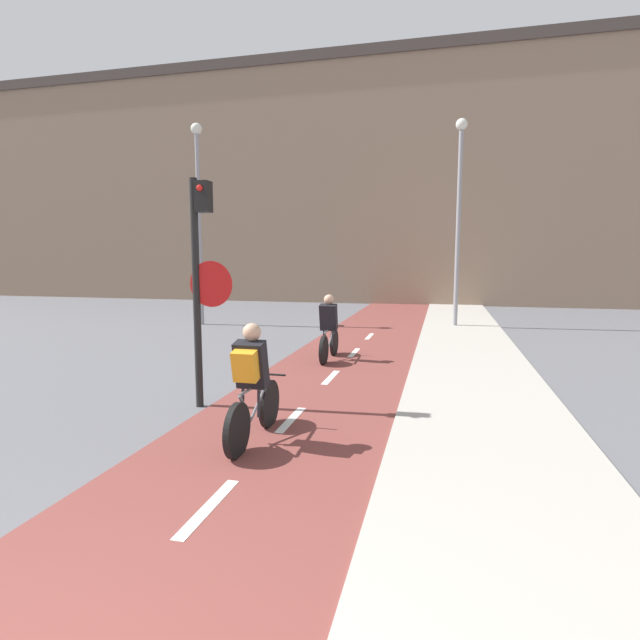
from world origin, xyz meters
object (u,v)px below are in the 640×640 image
at_px(street_lamp_sidewalk, 459,201).
at_px(cyclist_far, 329,331).
at_px(cyclist_near, 252,386).
at_px(street_lamp_far, 199,203).
at_px(traffic_light_pole, 201,269).

distance_m(street_lamp_sidewalk, cyclist_far, 7.57).
height_order(cyclist_near, cyclist_far, cyclist_near).
relative_size(street_lamp_far, cyclist_near, 3.85).
bearing_deg(cyclist_far, cyclist_near, -87.80).
relative_size(traffic_light_pole, street_lamp_sidewalk, 0.52).
bearing_deg(cyclist_near, traffic_light_pole, 135.99).
distance_m(traffic_light_pole, cyclist_near, 2.21).
xyz_separation_m(street_lamp_sidewalk, cyclist_near, (-2.60, -11.19, -3.30)).
bearing_deg(cyclist_far, traffic_light_pole, -105.61).
xyz_separation_m(traffic_light_pole, cyclist_far, (1.06, 3.78, -1.42)).
distance_m(street_lamp_far, street_lamp_sidewalk, 8.39).
xyz_separation_m(traffic_light_pole, street_lamp_sidewalk, (3.85, 9.98, 1.93)).
relative_size(street_lamp_sidewalk, cyclist_far, 3.95).
relative_size(street_lamp_far, cyclist_far, 3.96).
bearing_deg(cyclist_far, street_lamp_sidewalk, 65.71).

